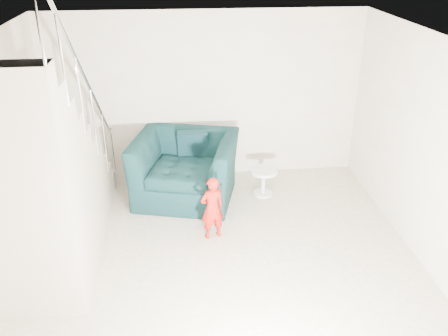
{
  "coord_description": "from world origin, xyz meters",
  "views": [
    {
      "loc": [
        -0.42,
        -4.5,
        3.68
      ],
      "look_at": [
        0.15,
        1.2,
        0.85
      ],
      "focal_mm": 38.0,
      "sensor_mm": 36.0,
      "label": 1
    }
  ],
  "objects": [
    {
      "name": "throw",
      "position": [
        -1.01,
        2.03,
        0.61
      ],
      "size": [
        0.05,
        0.45,
        0.51
      ],
      "primitive_type": "cube",
      "color": "black",
      "rests_on": "armchair"
    },
    {
      "name": "staircase",
      "position": [
        -2.0,
        0.55,
        0.95
      ],
      "size": [
        1.02,
        3.03,
        3.62
      ],
      "color": "#ADA089",
      "rests_on": "floor"
    },
    {
      "name": "phone",
      "position": [
        0.07,
        0.79,
        0.78
      ],
      "size": [
        0.02,
        0.05,
        0.1
      ],
      "primitive_type": "cube",
      "rotation": [
        0.0,
        0.0,
        -0.02
      ],
      "color": "black",
      "rests_on": "toddler"
    },
    {
      "name": "ceiling",
      "position": [
        0.0,
        0.0,
        2.7
      ],
      "size": [
        5.5,
        5.5,
        0.0
      ],
      "primitive_type": "plane",
      "rotation": [
        3.14,
        0.0,
        0.0
      ],
      "color": "silver",
      "rests_on": "back_wall"
    },
    {
      "name": "right_wall",
      "position": [
        2.5,
        0.0,
        1.35
      ],
      "size": [
        0.0,
        5.5,
        5.5
      ],
      "primitive_type": "plane",
      "rotation": [
        1.57,
        0.0,
        -1.57
      ],
      "color": "#AD9D8D",
      "rests_on": "floor"
    },
    {
      "name": "back_wall",
      "position": [
        0.0,
        2.75,
        1.35
      ],
      "size": [
        5.0,
        0.0,
        5.0
      ],
      "primitive_type": "plane",
      "rotation": [
        1.57,
        0.0,
        0.0
      ],
      "color": "#AD9D8D",
      "rests_on": "floor"
    },
    {
      "name": "floor",
      "position": [
        0.0,
        0.0,
        0.0
      ],
      "size": [
        5.5,
        5.5,
        0.0
      ],
      "primitive_type": "plane",
      "color": "gray",
      "rests_on": "ground"
    },
    {
      "name": "side_table",
      "position": [
        0.84,
        1.93,
        0.29
      ],
      "size": [
        0.43,
        0.43,
        0.43
      ],
      "color": "silver",
      "rests_on": "floor"
    },
    {
      "name": "cushion",
      "position": [
        -0.23,
        2.32,
        0.73
      ],
      "size": [
        0.47,
        0.22,
        0.46
      ],
      "primitive_type": "cube",
      "rotation": [
        0.21,
        0.0,
        0.0
      ],
      "color": "black",
      "rests_on": "armchair"
    },
    {
      "name": "armchair",
      "position": [
        -0.36,
        1.99,
        0.48
      ],
      "size": [
        1.77,
        1.63,
        0.97
      ],
      "primitive_type": "imported",
      "rotation": [
        0.0,
        0.0,
        -0.25
      ],
      "color": "black",
      "rests_on": "floor"
    },
    {
      "name": "toddler",
      "position": [
        -0.04,
        0.84,
        0.45
      ],
      "size": [
        0.38,
        0.3,
        0.89
      ],
      "primitive_type": "imported",
      "rotation": [
        0.0,
        0.0,
        3.46
      ],
      "color": "maroon",
      "rests_on": "floor"
    }
  ]
}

